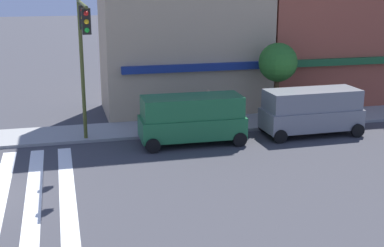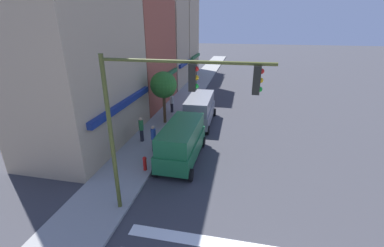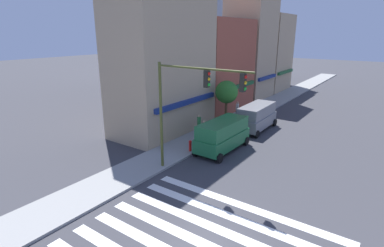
{
  "view_description": "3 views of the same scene",
  "coord_description": "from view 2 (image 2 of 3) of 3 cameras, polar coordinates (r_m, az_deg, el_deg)",
  "views": [
    {
      "loc": [
        3.6,
        -19.28,
        7.73
      ],
      "look_at": [
        9.67,
        4.7,
        1.0
      ],
      "focal_mm": 50.0,
      "sensor_mm": 36.0,
      "label": 1
    },
    {
      "loc": [
        -3.93,
        1.25,
        8.01
      ],
      "look_at": [
        12.8,
        4.7,
        1.2
      ],
      "focal_mm": 24.0,
      "sensor_mm": 36.0,
      "label": 2
    },
    {
      "loc": [
        -9.0,
        -5.73,
        8.63
      ],
      "look_at": [
        4.71,
        4.0,
        3.5
      ],
      "focal_mm": 28.0,
      "sensor_mm": 36.0,
      "label": 3
    }
  ],
  "objects": [
    {
      "name": "van_green",
      "position": [
        15.56,
        -2.33,
        -3.89
      ],
      "size": [
        5.04,
        2.22,
        2.34
      ],
      "rotation": [
        0.0,
        0.0,
        -0.02
      ],
      "color": "#1E6638",
      "rests_on": "ground_plane"
    },
    {
      "name": "street_tree",
      "position": [
        20.66,
        -6.35,
        8.45
      ],
      "size": [
        2.11,
        2.11,
        4.24
      ],
      "color": "brown",
      "rests_on": "sidewalk_left"
    },
    {
      "name": "storefront_row",
      "position": [
        27.79,
        -10.57,
        18.88
      ],
      "size": [
        33.03,
        5.3,
        15.92
      ],
      "color": "tan",
      "rests_on": "ground_plane"
    },
    {
      "name": "fire_hydrant",
      "position": [
        14.84,
        -10.45,
        -8.56
      ],
      "size": [
        0.24,
        0.24,
        0.84
      ],
      "color": "red",
      "rests_on": "sidewalk_left"
    },
    {
      "name": "van_grey",
      "position": [
        21.24,
        1.7,
        3.28
      ],
      "size": [
        5.04,
        2.22,
        2.34
      ],
      "rotation": [
        0.0,
        0.0,
        0.02
      ],
      "color": "slate",
      "rests_on": "ground_plane"
    },
    {
      "name": "pedestrian_white_shirt",
      "position": [
        23.7,
        -4.52,
        4.65
      ],
      "size": [
        0.32,
        0.32,
        1.77
      ],
      "rotation": [
        0.0,
        0.0,
        4.62
      ],
      "color": "#23232D",
      "rests_on": "sidewalk_left"
    },
    {
      "name": "pedestrian_green_top",
      "position": [
        18.14,
        -11.2,
        -1.18
      ],
      "size": [
        0.32,
        0.32,
        1.77
      ],
      "rotation": [
        0.0,
        0.0,
        5.31
      ],
      "color": "#23232D",
      "rests_on": "sidewalk_left"
    },
    {
      "name": "pedestrian_blue_shirt",
      "position": [
        16.6,
        -8.55,
        -3.22
      ],
      "size": [
        0.32,
        0.32,
        1.77
      ],
      "rotation": [
        0.0,
        0.0,
        4.43
      ],
      "color": "#23232D",
      "rests_on": "sidewalk_left"
    },
    {
      "name": "traffic_signal",
      "position": [
        9.6,
        -6.87,
        3.67
      ],
      "size": [
        0.32,
        6.25,
        6.94
      ],
      "color": "#474C1E",
      "rests_on": "ground_plane"
    }
  ]
}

